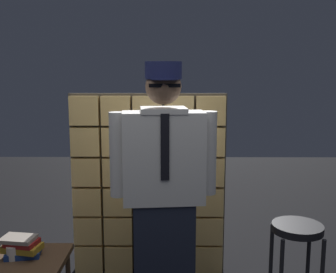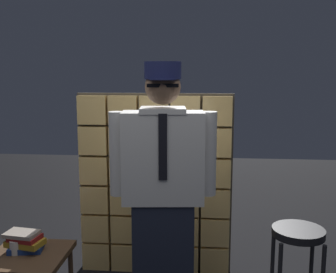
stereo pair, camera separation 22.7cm
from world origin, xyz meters
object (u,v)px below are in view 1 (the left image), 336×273
book_stack (22,247)px  coffee_mug (13,253)px  side_table (27,269)px  bar_stool (296,252)px  standing_person (164,191)px

book_stack → coffee_mug: bearing=-129.2°
side_table → coffee_mug: size_ratio=4.18×
bar_stool → side_table: bearing=-178.9°
standing_person → book_stack: standing_person is taller
standing_person → bar_stool: (0.90, -0.11, -0.39)m
standing_person → coffee_mug: bearing=-177.1°
bar_stool → book_stack: 1.87m
side_table → book_stack: (-0.04, 0.05, 0.14)m
bar_stool → coffee_mug: (-1.91, -0.04, 0.01)m
side_table → coffee_mug: coffee_mug is taller
standing_person → coffee_mug: size_ratio=14.61×
standing_person → book_stack: (-0.97, -0.10, -0.37)m
side_table → book_stack: bearing=131.3°
side_table → book_stack: size_ratio=1.90×
standing_person → book_stack: bearing=-179.7°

